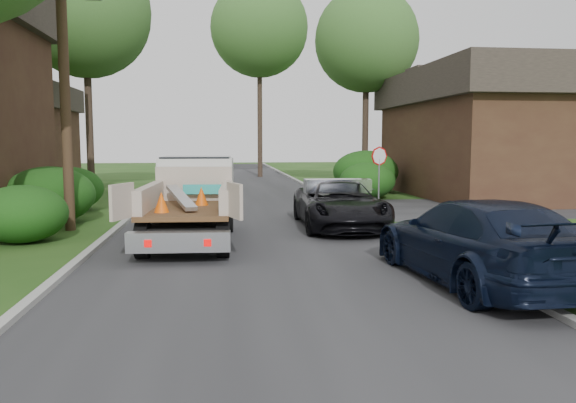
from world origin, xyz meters
The scene contains 20 objects.
ground centered at (0.00, 0.00, 0.00)m, with size 120.00×120.00×0.00m, color #1E4313.
road centered at (0.00, 10.00, 0.00)m, with size 8.00×90.00×0.02m, color #28282B.
side_street centered at (12.00, 9.00, 0.01)m, with size 16.00×7.00×0.02m, color #28282B.
curb_left centered at (-4.10, 10.00, 0.06)m, with size 0.20×90.00×0.12m, color #9E9E99.
curb_right centered at (4.10, 10.00, 0.06)m, with size 0.20×90.00×0.12m, color #9E9E99.
stop_sign centered at (5.20, 9.00, 1.78)m, with size 0.71×0.32×2.48m.
utility_pole centered at (-5.48, 4.98, 5.17)m, with size 2.42×1.25×10.00m.
house_left_far centered at (-13.50, 22.00, 3.05)m, with size 7.56×7.56×6.00m.
house_right centered at (13.00, 14.00, 3.16)m, with size 9.72×12.96×6.20m.
hedge_left_a centered at (-6.20, 3.00, 0.77)m, with size 2.34×2.34×1.53m, color #0F3A0D.
hedge_left_b centered at (-6.50, 6.50, 0.94)m, with size 2.86×2.86×1.87m, color #0F3A0D.
hedge_left_c centered at (-6.80, 10.00, 0.85)m, with size 2.60×2.60×1.70m, color #0F3A0D.
hedge_right_a centered at (5.80, 13.00, 0.85)m, with size 2.60×2.60×1.70m, color #0F3A0D.
hedge_right_b centered at (6.50, 16.00, 1.10)m, with size 3.38×3.38×2.21m, color #0F3A0D.
tree_left_far centered at (-7.50, 17.00, 8.98)m, with size 6.40×6.40×12.20m.
tree_right_far centered at (7.50, 20.00, 8.48)m, with size 6.00×6.00×11.50m.
tree_center_far centered at (2.00, 30.00, 10.98)m, with size 7.20×7.20×14.60m.
flatbed_truck centered at (-1.72, 3.30, 1.21)m, with size 2.76×5.99×2.23m.
black_pickup centered at (2.67, 4.50, 0.73)m, with size 2.43×5.27×1.46m, color black.
navy_suv centered at (3.80, -2.50, 0.81)m, with size 2.26×5.55×1.61m, color black.
Camera 1 is at (-0.97, -12.41, 2.66)m, focal length 35.00 mm.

